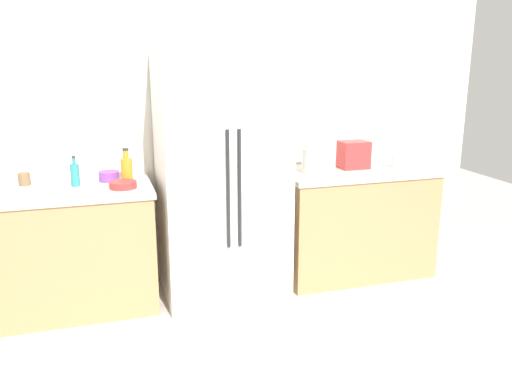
% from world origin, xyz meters
% --- Properties ---
extents(kitchen_back_panel, '(4.78, 0.10, 2.83)m').
position_xyz_m(kitchen_back_panel, '(0.00, 1.70, 1.42)').
color(kitchen_back_panel, silver).
rests_on(kitchen_back_panel, ground_plane).
extents(counter_left, '(1.32, 0.65, 0.89)m').
position_xyz_m(counter_left, '(-1.16, 1.33, 0.45)').
color(counter_left, tan).
rests_on(counter_left, ground_plane).
extents(counter_right, '(1.25, 0.65, 0.89)m').
position_xyz_m(counter_right, '(1.14, 1.33, 0.45)').
color(counter_right, tan).
rests_on(counter_right, ground_plane).
extents(refrigerator, '(0.89, 0.73, 1.81)m').
position_xyz_m(refrigerator, '(0.01, 1.28, 0.90)').
color(refrigerator, white).
rests_on(refrigerator, ground_plane).
extents(toaster, '(0.23, 0.17, 0.22)m').
position_xyz_m(toaster, '(1.13, 1.37, 1.00)').
color(toaster, red).
rests_on(toaster, counter_right).
extents(rice_cooker, '(0.26, 0.26, 0.31)m').
position_xyz_m(rice_cooker, '(0.79, 1.29, 1.04)').
color(rice_cooker, silver).
rests_on(rice_cooker, counter_right).
extents(bottle_a, '(0.08, 0.08, 0.25)m').
position_xyz_m(bottle_a, '(-0.66, 1.40, 0.99)').
color(bottle_a, orange).
rests_on(bottle_a, counter_left).
extents(bottle_b, '(0.06, 0.06, 0.21)m').
position_xyz_m(bottle_b, '(-1.01, 1.39, 0.97)').
color(bottle_b, teal).
rests_on(bottle_b, counter_left).
extents(cup_a, '(0.08, 0.08, 0.09)m').
position_xyz_m(cup_a, '(-1.36, 1.52, 0.93)').
color(cup_a, brown).
rests_on(cup_a, counter_left).
extents(cup_b, '(0.09, 0.09, 0.10)m').
position_xyz_m(cup_b, '(1.47, 1.27, 0.94)').
color(cup_b, white).
rests_on(cup_b, counter_right).
extents(bowl_a, '(0.19, 0.19, 0.05)m').
position_xyz_m(bowl_a, '(-0.70, 1.24, 0.91)').
color(bowl_a, red).
rests_on(bowl_a, counter_left).
extents(bowl_b, '(0.15, 0.15, 0.07)m').
position_xyz_m(bowl_b, '(-0.79, 1.48, 0.93)').
color(bowl_b, purple).
rests_on(bowl_b, counter_left).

